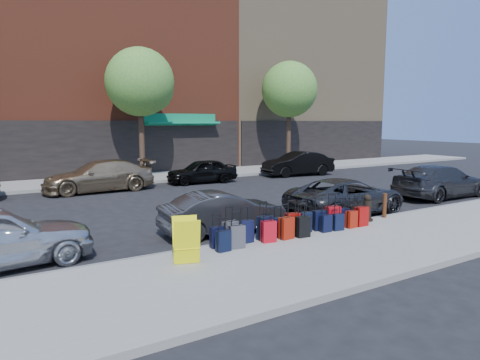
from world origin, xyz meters
TOP-DOWN VIEW (x-y plane):
  - ground at (0.00, 0.00)m, footprint 120.00×120.00m
  - sidewalk_near at (0.00, -6.50)m, footprint 60.00×4.00m
  - sidewalk_far at (0.00, 10.00)m, footprint 60.00×4.00m
  - curb_near at (0.00, -4.48)m, footprint 60.00×0.08m
  - curb_far at (0.00, 7.98)m, footprint 60.00×0.08m
  - building_center at (0.00, 17.99)m, footprint 17.00×12.85m
  - building_right at (16.00, 17.99)m, footprint 15.00×12.12m
  - tree_center at (0.64, 9.50)m, footprint 3.80×3.80m
  - tree_right at (11.14, 9.50)m, footprint 3.80×3.80m
  - suitcase_front_0 at (-2.44, -4.81)m, footprint 0.37×0.22m
  - suitcase_front_1 at (-2.04, -4.82)m, footprint 0.45×0.30m
  - suitcase_front_2 at (-1.57, -4.80)m, footprint 0.41×0.24m
  - suitcase_front_3 at (-0.97, -4.82)m, footprint 0.47×0.31m
  - suitcase_front_4 at (-0.47, -4.76)m, footprint 0.37×0.23m
  - suitcase_front_5 at (0.00, -4.79)m, footprint 0.44×0.30m
  - suitcase_front_6 at (0.45, -4.79)m, footprint 0.39×0.22m
  - suitcase_front_7 at (0.98, -4.84)m, footprint 0.43×0.29m
  - suitcase_front_8 at (1.55, -4.79)m, footprint 0.47×0.31m
  - suitcase_front_9 at (1.99, -4.80)m, footprint 0.38×0.25m
  - suitcase_front_10 at (2.43, -4.77)m, footprint 0.40×0.23m
  - suitcase_back_0 at (-2.46, -5.16)m, footprint 0.36×0.22m
  - suitcase_back_1 at (-2.03, -5.10)m, footprint 0.42×0.28m
  - suitcase_back_3 at (-1.03, -5.08)m, footprint 0.42×0.28m
  - suitcase_back_4 at (-0.43, -5.08)m, footprint 0.42×0.27m
  - suitcase_back_5 at (0.07, -5.16)m, footprint 0.40×0.25m
  - suitcase_back_7 at (1.00, -5.08)m, footprint 0.34×0.21m
  - suitcase_back_8 at (1.43, -5.13)m, footprint 0.36×0.23m
  - suitcase_back_9 at (2.00, -5.12)m, footprint 0.36×0.23m
  - suitcase_back_10 at (2.43, -5.11)m, footprint 0.41×0.24m
  - fire_hydrant at (3.12, -4.71)m, footprint 0.44×0.39m
  - bollard at (3.98, -4.69)m, footprint 0.15×0.15m
  - display_rack at (-3.59, -5.47)m, footprint 0.74×0.78m
  - car_near_1 at (-1.32, -3.15)m, footprint 3.88×1.57m
  - car_near_2 at (3.82, -3.12)m, footprint 4.74×2.27m
  - car_near_3 at (9.88, -2.81)m, footprint 4.97×2.05m
  - car_far_1 at (-2.59, 6.76)m, footprint 5.19×2.17m
  - car_far_2 at (2.90, 6.76)m, footprint 3.95×1.86m
  - car_far_3 at (9.47, 6.58)m, footprint 4.65×2.11m

SIDE VIEW (x-z plane):
  - ground at x=0.00m, z-range 0.00..0.00m
  - sidewalk_near at x=0.00m, z-range 0.00..0.15m
  - sidewalk_far at x=0.00m, z-range 0.00..0.15m
  - curb_near at x=0.00m, z-range 0.00..0.15m
  - curb_far at x=0.00m, z-range 0.00..0.15m
  - suitcase_back_8 at x=1.43m, z-range 0.00..0.80m
  - suitcase_back_7 at x=1.00m, z-range 0.00..0.81m
  - suitcase_back_9 at x=2.00m, z-range -0.01..0.83m
  - suitcase_back_0 at x=-2.46m, z-range -0.01..0.84m
  - suitcase_front_4 at x=-0.47m, z-range -0.01..0.85m
  - suitcase_front_0 at x=-2.44m, z-range -0.01..0.85m
  - suitcase_front_9 at x=1.99m, z-range -0.01..0.85m
  - suitcase_back_3 at x=-1.03m, z-range -0.02..0.90m
  - suitcase_back_5 at x=0.07m, z-range -0.03..0.91m
  - suitcase_back_1 at x=-2.03m, z-range -0.03..0.91m
  - suitcase_front_6 at x=0.45m, z-range -0.03..0.91m
  - suitcase_front_10 at x=2.43m, z-range -0.03..0.92m
  - suitcase_front_7 at x=0.98m, z-range -0.03..0.92m
  - suitcase_back_10 at x=2.43m, z-range -0.03..0.92m
  - suitcase_front_2 at x=-1.57m, z-range -0.03..0.93m
  - suitcase_back_4 at x=-0.43m, z-range -0.03..0.93m
  - suitcase_front_5 at x=0.00m, z-range -0.03..0.95m
  - suitcase_front_1 at x=-2.04m, z-range -0.04..0.98m
  - suitcase_front_8 at x=1.55m, z-range -0.04..0.99m
  - suitcase_front_3 at x=-0.97m, z-range -0.04..1.00m
  - fire_hydrant at x=3.12m, z-range 0.12..0.98m
  - bollard at x=3.98m, z-range 0.16..0.97m
  - car_near_1 at x=-1.32m, z-range 0.00..1.25m
  - car_near_2 at x=3.82m, z-range 0.00..1.30m
  - car_far_2 at x=2.90m, z-range 0.00..1.31m
  - display_rack at x=-3.59m, z-range 0.14..1.17m
  - car_near_3 at x=9.88m, z-range 0.00..1.44m
  - car_far_3 at x=9.47m, z-range 0.00..1.48m
  - car_far_1 at x=-2.59m, z-range 0.00..1.50m
  - tree_center at x=0.64m, z-range 1.78..9.05m
  - tree_right at x=11.14m, z-range 1.78..9.05m
  - building_right at x=16.00m, z-range -0.02..17.98m
  - building_center at x=0.00m, z-range -0.02..19.98m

